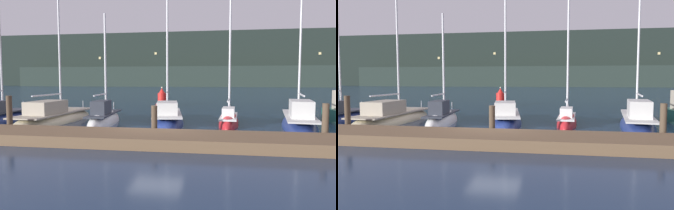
# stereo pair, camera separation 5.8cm
# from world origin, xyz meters

# --- Properties ---
(ground_plane) EXTENTS (400.00, 400.00, 0.00)m
(ground_plane) POSITION_xyz_m (0.00, 0.00, 0.00)
(ground_plane) COLOR #192D4C
(dock) EXTENTS (37.41, 2.80, 0.45)m
(dock) POSITION_xyz_m (0.00, -2.16, 0.23)
(dock) COLOR brown
(dock) RESTS_ON ground
(mooring_pile_1) EXTENTS (0.28, 0.28, 1.86)m
(mooring_pile_1) POSITION_xyz_m (-7.45, -0.51, 0.93)
(mooring_pile_1) COLOR #4C3D2D
(mooring_pile_1) RESTS_ON ground
(mooring_pile_2) EXTENTS (0.28, 0.28, 1.47)m
(mooring_pile_2) POSITION_xyz_m (0.00, -0.51, 0.73)
(mooring_pile_2) COLOR #4C3D2D
(mooring_pile_2) RESTS_ON ground
(mooring_pile_3) EXTENTS (0.28, 0.28, 1.67)m
(mooring_pile_3) POSITION_xyz_m (7.45, -0.51, 0.83)
(mooring_pile_3) COLOR #4C3D2D
(mooring_pile_3) RESTS_ON ground
(sailboat_berth_3) EXTENTS (2.57, 8.45, 11.15)m
(sailboat_berth_3) POSITION_xyz_m (-7.28, 3.63, 0.13)
(sailboat_berth_3) COLOR beige
(sailboat_berth_3) RESTS_ON ground
(sailboat_berth_4) EXTENTS (1.96, 5.63, 7.48)m
(sailboat_berth_4) POSITION_xyz_m (-3.93, 3.36, 0.13)
(sailboat_berth_4) COLOR white
(sailboat_berth_4) RESTS_ON ground
(sailboat_berth_5) EXTENTS (3.13, 7.33, 9.48)m
(sailboat_berth_5) POSITION_xyz_m (-0.24, 4.39, 0.13)
(sailboat_berth_5) COLOR navy
(sailboat_berth_5) RESTS_ON ground
(sailboat_berth_6) EXTENTS (1.38, 5.14, 8.23)m
(sailboat_berth_6) POSITION_xyz_m (3.47, 4.30, 0.10)
(sailboat_berth_6) COLOR red
(sailboat_berth_6) RESTS_ON ground
(sailboat_berth_7) EXTENTS (2.86, 8.23, 10.89)m
(sailboat_berth_7) POSITION_xyz_m (7.37, 4.01, 0.19)
(sailboat_berth_7) COLOR navy
(sailboat_berth_7) RESTS_ON ground
(channel_buoy) EXTENTS (1.26, 1.26, 1.90)m
(channel_buoy) POSITION_xyz_m (-3.04, 17.26, 0.70)
(channel_buoy) COLOR red
(channel_buoy) RESTS_ON ground
(hillside_backdrop) EXTENTS (240.00, 23.00, 19.25)m
(hillside_backdrop) POSITION_xyz_m (0.23, 106.78, 8.90)
(hillside_backdrop) COLOR #1E2823
(hillside_backdrop) RESTS_ON ground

